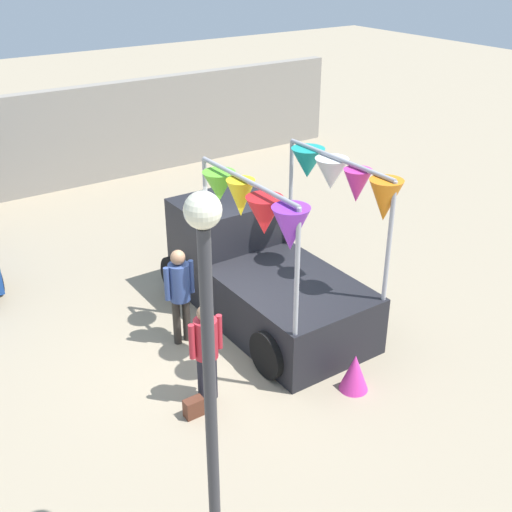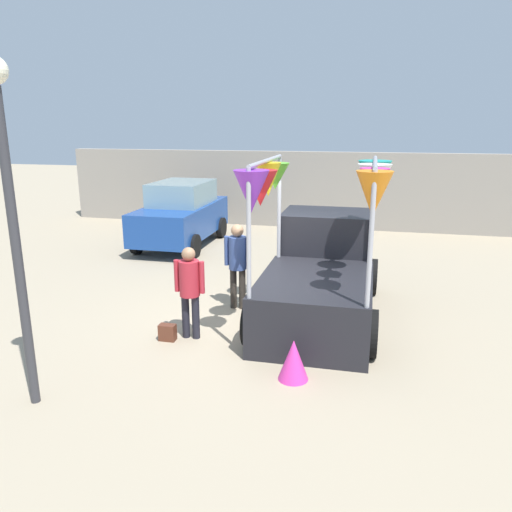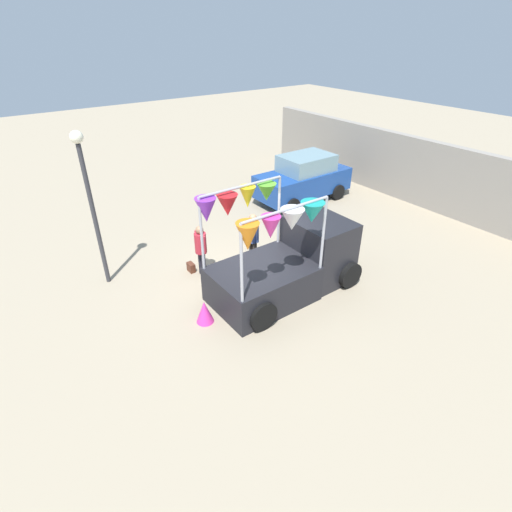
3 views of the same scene
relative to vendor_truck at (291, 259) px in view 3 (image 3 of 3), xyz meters
The scene contains 9 objects.
ground_plane 1.55m from the vendor_truck, 150.97° to the right, with size 60.00×60.00×0.00m, color gray.
vendor_truck is the anchor object (origin of this frame).
parked_car 6.53m from the vendor_truck, 134.91° to the left, with size 1.88×4.00×1.88m.
person_customer 2.60m from the vendor_truck, 141.06° to the right, with size 0.53×0.34×1.59m.
person_vendor 1.62m from the vendor_truck, behind, with size 0.53×0.34×1.69m.
handbag 3.11m from the vendor_truck, 142.29° to the right, with size 0.28×0.16×0.28m, color #592D1E.
street_lamp 5.53m from the vendor_truck, 129.59° to the right, with size 0.32×0.32×4.29m.
brick_boundary_wall 8.22m from the vendor_truck, 97.52° to the left, with size 18.00×0.36×2.60m, color gray.
folded_kite_bundle_magenta 2.74m from the vendor_truck, 92.23° to the right, with size 0.44×0.44×0.60m, color #D83399.
Camera 3 is at (8.01, -5.64, 6.49)m, focal length 28.00 mm.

